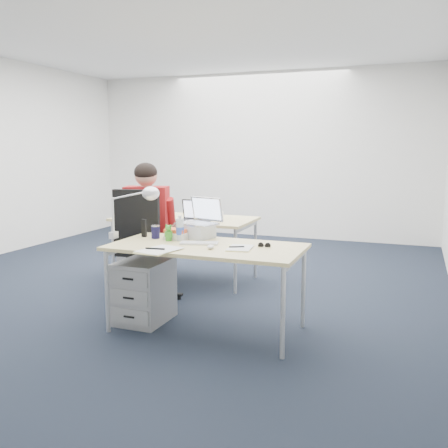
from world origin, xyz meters
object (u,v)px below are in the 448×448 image
(desk_near, at_px, (206,251))
(sunglasses, at_px, (264,245))
(silver_laptop, at_px, (197,218))
(office_chair, at_px, (146,268))
(water_bottle, at_px, (180,228))
(desk_lamp, at_px, (127,212))
(computer_mouse, at_px, (211,247))
(bear_figurine, at_px, (169,233))
(headphones, at_px, (182,234))
(seated_person, at_px, (151,229))
(far_cup, at_px, (220,215))
(drawer_pedestal_near, at_px, (144,291))
(book_stack, at_px, (177,234))
(can_koozie, at_px, (156,232))
(desk_far, at_px, (185,222))
(wireless_keyboard, at_px, (199,243))
(dark_laptop, at_px, (193,210))
(drawer_pedestal_far, at_px, (142,254))
(cordless_phone, at_px, (144,228))

(desk_near, xyz_separation_m, sunglasses, (0.47, 0.11, 0.06))
(silver_laptop, bearing_deg, office_chair, 171.55)
(water_bottle, xyz_separation_m, desk_lamp, (-0.45, -0.12, 0.14))
(computer_mouse, height_order, bear_figurine, bear_figurine)
(headphones, relative_size, bear_figurine, 1.50)
(silver_laptop, bearing_deg, bear_figurine, -114.10)
(seated_person, distance_m, far_cup, 0.83)
(drawer_pedestal_near, xyz_separation_m, computer_mouse, (0.69, -0.12, 0.47))
(headphones, distance_m, book_stack, 0.18)
(silver_laptop, relative_size, bear_figurine, 2.47)
(water_bottle, bearing_deg, can_koozie, 177.06)
(silver_laptop, relative_size, computer_mouse, 3.96)
(desk_far, xyz_separation_m, desk_lamp, (0.13, -1.42, 0.29))
(desk_near, distance_m, wireless_keyboard, 0.10)
(sunglasses, distance_m, desk_lamp, 1.25)
(desk_near, relative_size, dark_laptop, 4.70)
(wireless_keyboard, xyz_separation_m, book_stack, (-0.27, 0.13, 0.04))
(can_koozie, xyz_separation_m, sunglasses, (1.02, -0.02, -0.05))
(headphones, xyz_separation_m, can_koozie, (-0.16, -0.21, 0.04))
(computer_mouse, bearing_deg, seated_person, 131.12)
(desk_far, relative_size, dark_laptop, 4.70)
(seated_person, height_order, wireless_keyboard, seated_person)
(can_koozie, relative_size, bear_figurine, 0.84)
(office_chair, bearing_deg, far_cup, 50.89)
(drawer_pedestal_near, height_order, wireless_keyboard, wireless_keyboard)
(can_koozie, bearing_deg, sunglasses, -1.30)
(silver_laptop, height_order, can_koozie, silver_laptop)
(silver_laptop, bearing_deg, computer_mouse, -38.46)
(seated_person, height_order, drawer_pedestal_near, seated_person)
(computer_mouse, bearing_deg, silver_laptop, 118.11)
(far_cup, bearing_deg, office_chair, -121.36)
(silver_laptop, distance_m, computer_mouse, 0.52)
(silver_laptop, bearing_deg, sunglasses, 0.53)
(wireless_keyboard, bearing_deg, drawer_pedestal_near, 167.76)
(can_koozie, bearing_deg, book_stack, 10.42)
(wireless_keyboard, bearing_deg, desk_far, 103.58)
(desk_near, bearing_deg, book_stack, 154.93)
(wireless_keyboard, distance_m, computer_mouse, 0.23)
(desk_near, height_order, can_koozie, can_koozie)
(wireless_keyboard, distance_m, headphones, 0.43)
(desk_near, bearing_deg, drawer_pedestal_far, 136.48)
(book_stack, height_order, dark_laptop, dark_laptop)
(headphones, distance_m, cordless_phone, 0.35)
(book_stack, relative_size, far_cup, 2.08)
(wireless_keyboard, xyz_separation_m, desk_lamp, (-0.67, -0.04, 0.24))
(wireless_keyboard, bearing_deg, silver_laptop, 100.78)
(drawer_pedestal_near, xyz_separation_m, wireless_keyboard, (0.52, 0.04, 0.46))
(headphones, bearing_deg, computer_mouse, -44.89)
(can_koozie, relative_size, water_bottle, 0.55)
(desk_far, distance_m, office_chair, 0.90)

